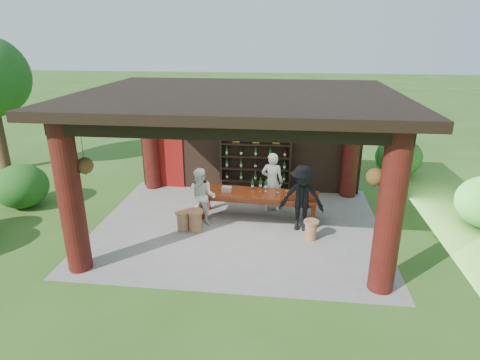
# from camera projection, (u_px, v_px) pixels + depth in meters

# --- Properties ---
(ground) EXTENTS (90.00, 90.00, 0.00)m
(ground) POSITION_uv_depth(u_px,v_px,m) (238.00, 226.00, 10.61)
(ground) COLOR #2D5119
(ground) RESTS_ON ground
(pavilion) EXTENTS (7.50, 6.00, 3.60)m
(pavilion) POSITION_uv_depth(u_px,v_px,m) (240.00, 144.00, 10.28)
(pavilion) COLOR slate
(pavilion) RESTS_ON ground
(wine_shelf) EXTENTS (2.22, 0.34, 1.95)m
(wine_shelf) POSITION_uv_depth(u_px,v_px,m) (256.00, 163.00, 12.53)
(wine_shelf) COLOR black
(wine_shelf) RESTS_ON ground
(tasting_table) EXTENTS (3.28, 1.05, 0.75)m
(tasting_table) POSITION_uv_depth(u_px,v_px,m) (258.00, 197.00, 10.86)
(tasting_table) COLOR #631F0E
(tasting_table) RESTS_ON ground
(stool_near_left) EXTENTS (0.43, 0.43, 0.56)m
(stool_near_left) POSITION_uv_depth(u_px,v_px,m) (195.00, 220.00, 10.26)
(stool_near_left) COLOR brown
(stool_near_left) RESTS_ON ground
(stool_near_right) EXTENTS (0.37, 0.37, 0.49)m
(stool_near_right) POSITION_uv_depth(u_px,v_px,m) (311.00, 229.00, 9.86)
(stool_near_right) COLOR brown
(stool_near_right) RESTS_ON ground
(stool_far_left) EXTENTS (0.41, 0.41, 0.54)m
(stool_far_left) POSITION_uv_depth(u_px,v_px,m) (183.00, 220.00, 10.31)
(stool_far_left) COLOR brown
(stool_far_left) RESTS_ON ground
(host) EXTENTS (0.67, 0.48, 1.70)m
(host) POSITION_uv_depth(u_px,v_px,m) (272.00, 182.00, 11.32)
(host) COLOR silver
(host) RESTS_ON ground
(guest_woman) EXTENTS (0.79, 0.63, 1.56)m
(guest_woman) POSITION_uv_depth(u_px,v_px,m) (202.00, 197.00, 10.43)
(guest_woman) COLOR silver
(guest_woman) RESTS_ON ground
(guest_man) EXTENTS (1.17, 0.73, 1.73)m
(guest_man) POSITION_uv_depth(u_px,v_px,m) (302.00, 198.00, 10.14)
(guest_man) COLOR black
(guest_man) RESTS_ON ground
(table_bottles) EXTENTS (0.45, 0.14, 0.31)m
(table_bottles) POSITION_uv_depth(u_px,v_px,m) (260.00, 183.00, 11.05)
(table_bottles) COLOR #194C1E
(table_bottles) RESTS_ON tasting_table
(table_glasses) EXTENTS (0.97, 0.31, 0.15)m
(table_glasses) POSITION_uv_depth(u_px,v_px,m) (282.00, 191.00, 10.72)
(table_glasses) COLOR silver
(table_glasses) RESTS_ON tasting_table
(napkin_basket) EXTENTS (0.27, 0.20, 0.14)m
(napkin_basket) POSITION_uv_depth(u_px,v_px,m) (227.00, 189.00, 10.87)
(napkin_basket) COLOR #BF6672
(napkin_basket) RESTS_ON tasting_table
(shrubs) EXTENTS (16.31, 8.73, 1.36)m
(shrubs) POSITION_uv_depth(u_px,v_px,m) (323.00, 202.00, 10.72)
(shrubs) COLOR #194C14
(shrubs) RESTS_ON ground
(trees) EXTENTS (22.81, 8.41, 4.80)m
(trees) POSITION_uv_depth(u_px,v_px,m) (387.00, 92.00, 10.35)
(trees) COLOR #3F2819
(trees) RESTS_ON ground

